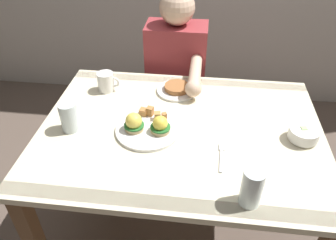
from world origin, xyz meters
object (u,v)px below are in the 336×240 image
Objects in this scene: water_glass_far at (70,119)px; eggs_benedict_plate at (147,126)px; fork at (221,156)px; coffee_mug at (106,81)px; water_glass_near at (251,190)px; dining_table at (180,147)px; diner_person at (176,76)px; side_plate at (177,89)px; fruit_bowl at (303,134)px.

eggs_benedict_plate is at bearing 4.19° from water_glass_far.
eggs_benedict_plate reaches higher than fork.
coffee_mug is 0.80× the size of water_glass_near.
dining_table is 0.25m from fork.
diner_person is (0.38, 0.66, -0.15)m from water_glass_far.
side_plate is (0.09, 0.33, -0.01)m from eggs_benedict_plate.
dining_table is 0.52m from fruit_bowl.
diner_person is at bearing 60.06° from water_glass_far.
coffee_mug is 0.35m from side_plate.
fruit_bowl is 0.93m from coffee_mug.
water_glass_far is (-0.63, 0.09, 0.05)m from fork.
dining_table is at bearing 138.27° from fork.
fruit_bowl is 0.85m from diner_person.
fruit_bowl reaches higher than dining_table.
fruit_bowl reaches higher than side_plate.
coffee_mug is at bearing 146.25° from dining_table.
dining_table is 7.71× the size of fork.
fruit_bowl is at bearing 55.47° from water_glass_near.
eggs_benedict_plate is at bearing -178.20° from fruit_bowl.
side_plate is (-0.30, 0.65, -0.05)m from water_glass_near.
eggs_benedict_plate reaches higher than fruit_bowl.
water_glass_far is (-0.07, -0.32, 0.00)m from coffee_mug.
diner_person is at bearing 108.37° from fork.
fruit_bowl is 0.42m from water_glass_near.
fork is (0.31, -0.12, -0.02)m from eggs_benedict_plate.
water_glass_far reaches higher than coffee_mug.
fork is at bearing 112.97° from water_glass_near.
dining_table is at bearing 7.35° from water_glass_far.
eggs_benedict_plate is (-0.14, -0.04, 0.13)m from dining_table.
fork is at bearing -41.73° from dining_table.
dining_table is 9.35× the size of water_glass_far.
side_plate is (-0.22, 0.44, 0.01)m from fork.
fruit_bowl is (0.50, -0.02, 0.14)m from dining_table.
diner_person is (0.31, 0.34, -0.14)m from coffee_mug.
eggs_benedict_plate is at bearing -165.48° from dining_table.
diner_person is (-0.03, 0.31, -0.10)m from side_plate.
diner_person is at bearing 47.28° from coffee_mug.
diner_person is at bearing 133.08° from fruit_bowl.
diner_person is at bearing 84.70° from eggs_benedict_plate.
side_plate is at bearing 40.18° from water_glass_far.
eggs_benedict_plate is 0.64m from fruit_bowl.
water_glass_near is 0.12× the size of diner_person.
diner_person is (-0.08, 0.60, 0.02)m from dining_table.
eggs_benedict_plate reaches higher than side_plate.
coffee_mug reaches higher than fork.
fruit_bowl is at bearing 2.60° from water_glass_far.
side_plate is at bearing 115.02° from water_glass_near.
eggs_benedict_plate is 1.74× the size of fork.
fork reaches higher than dining_table.
coffee_mug is 0.10× the size of diner_person.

